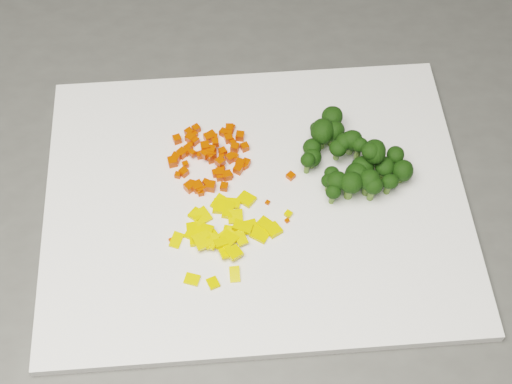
{
  "coord_description": "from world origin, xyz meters",
  "views": [
    {
      "loc": [
        0.28,
        0.14,
        1.54
      ],
      "look_at": [
        0.29,
        0.53,
        0.92
      ],
      "focal_mm": 50.0,
      "sensor_mm": 36.0,
      "label": 1
    }
  ],
  "objects_px": {
    "counter_block": "(255,345)",
    "carrot_pile": "(207,151)",
    "pepper_pile": "(226,237)",
    "cutting_board": "(256,200)",
    "broccoli_pile": "(351,149)"
  },
  "relations": [
    {
      "from": "counter_block",
      "to": "carrot_pile",
      "type": "xyz_separation_m",
      "value": [
        -0.05,
        0.04,
        0.48
      ]
    },
    {
      "from": "pepper_pile",
      "to": "cutting_board",
      "type": "bearing_deg",
      "value": 57.34
    },
    {
      "from": "cutting_board",
      "to": "carrot_pile",
      "type": "bearing_deg",
      "value": 134.61
    },
    {
      "from": "counter_block",
      "to": "pepper_pile",
      "type": "distance_m",
      "value": 0.47
    },
    {
      "from": "counter_block",
      "to": "broccoli_pile",
      "type": "relative_size",
      "value": 7.71
    },
    {
      "from": "cutting_board",
      "to": "broccoli_pile",
      "type": "bearing_deg",
      "value": 20.77
    },
    {
      "from": "cutting_board",
      "to": "carrot_pile",
      "type": "xyz_separation_m",
      "value": [
        -0.05,
        0.05,
        0.02
      ]
    },
    {
      "from": "carrot_pile",
      "to": "broccoli_pile",
      "type": "xyz_separation_m",
      "value": [
        0.15,
        -0.01,
        0.01
      ]
    },
    {
      "from": "carrot_pile",
      "to": "pepper_pile",
      "type": "distance_m",
      "value": 0.1
    },
    {
      "from": "carrot_pile",
      "to": "pepper_pile",
      "type": "height_order",
      "value": "carrot_pile"
    },
    {
      "from": "counter_block",
      "to": "carrot_pile",
      "type": "distance_m",
      "value": 0.48
    },
    {
      "from": "cutting_board",
      "to": "carrot_pile",
      "type": "relative_size",
      "value": 4.5
    },
    {
      "from": "cutting_board",
      "to": "broccoli_pile",
      "type": "relative_size",
      "value": 3.75
    },
    {
      "from": "counter_block",
      "to": "carrot_pile",
      "type": "bearing_deg",
      "value": 137.94
    },
    {
      "from": "counter_block",
      "to": "pepper_pile",
      "type": "height_order",
      "value": "pepper_pile"
    }
  ]
}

